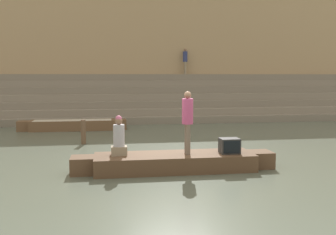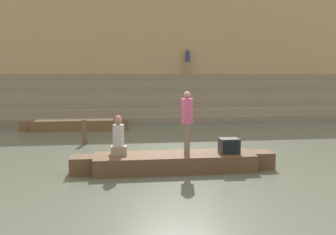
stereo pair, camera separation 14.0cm
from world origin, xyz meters
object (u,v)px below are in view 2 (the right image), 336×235
(tv_set, at_px, (229,146))
(mooring_post, at_px, (85,132))
(person_on_steps, at_px, (188,59))
(moored_boat_shore, at_px, (75,125))
(person_rowing, at_px, (118,139))
(person_standing, at_px, (187,118))
(rowboat_main, at_px, (174,162))

(tv_set, bearing_deg, mooring_post, 136.41)
(person_on_steps, bearing_deg, moored_boat_shore, 175.87)
(tv_set, bearing_deg, person_rowing, -179.40)
(person_standing, bearing_deg, person_rowing, 176.91)
(rowboat_main, distance_m, moored_boat_shore, 9.46)
(person_rowing, distance_m, mooring_post, 4.81)
(tv_set, bearing_deg, person_standing, 179.78)
(person_standing, xyz_separation_m, mooring_post, (-3.14, 4.75, -1.01))
(rowboat_main, bearing_deg, mooring_post, 117.31)
(moored_boat_shore, bearing_deg, rowboat_main, -67.94)
(tv_set, xyz_separation_m, mooring_post, (-4.33, 4.85, -0.21))
(moored_boat_shore, relative_size, person_on_steps, 3.18)
(person_standing, height_order, person_on_steps, person_on_steps)
(rowboat_main, xyz_separation_m, person_standing, (0.36, -0.04, 1.24))
(person_standing, relative_size, moored_boat_shore, 0.34)
(person_standing, bearing_deg, mooring_post, 123.92)
(rowboat_main, height_order, moored_boat_shore, moored_boat_shore)
(person_rowing, xyz_separation_m, moored_boat_shore, (-1.98, 8.69, -0.66))
(moored_boat_shore, relative_size, mooring_post, 5.47)
(person_standing, distance_m, mooring_post, 5.78)
(person_rowing, relative_size, mooring_post, 1.17)
(person_on_steps, bearing_deg, rowboat_main, -145.43)
(rowboat_main, distance_m, mooring_post, 5.47)
(tv_set, xyz_separation_m, moored_boat_shore, (-5.07, 8.91, -0.42))
(person_standing, height_order, tv_set, person_standing)
(mooring_post, relative_size, person_on_steps, 0.58)
(mooring_post, xyz_separation_m, person_on_steps, (5.87, 9.41, 3.20))
(rowboat_main, distance_m, tv_set, 1.62)
(tv_set, relative_size, moored_boat_shore, 0.11)
(tv_set, height_order, moored_boat_shore, tv_set)
(person_standing, xyz_separation_m, person_on_steps, (2.74, 14.15, 2.19))
(tv_set, height_order, person_on_steps, person_on_steps)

